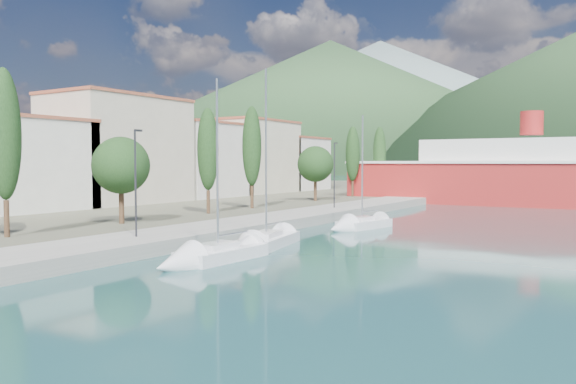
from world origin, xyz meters
The scene contains 9 objects.
ground centered at (0.00, 120.00, 0.00)m, with size 1400.00×1400.00×0.00m, color #1E4A4B.
quay centered at (-9.00, 26.00, 0.40)m, with size 5.00×88.00×0.80m, color gray.
land_strip centered at (-47.00, 36.00, 0.35)m, with size 70.00×148.00×0.70m, color #565644.
town_buildings centered at (-32.00, 36.91, 5.57)m, with size 9.20×69.20×11.30m.
tree_row centered at (-15.70, 31.11, 5.57)m, with size 4.03×63.01×9.70m.
lamp_posts centered at (-9.00, 13.69, 4.08)m, with size 0.15×44.69×6.06m.
sailboat_near centered at (-3.06, 10.70, 0.28)m, with size 2.46×7.07×10.01m.
sailboat_mid centered at (-3.22, 15.73, 0.28)m, with size 3.69×8.09×11.26m.
sailboat_far centered at (-2.94, 27.66, 0.27)m, with size 3.25×6.63×9.35m.
Camera 1 is at (15.04, -10.00, 4.98)m, focal length 35.00 mm.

